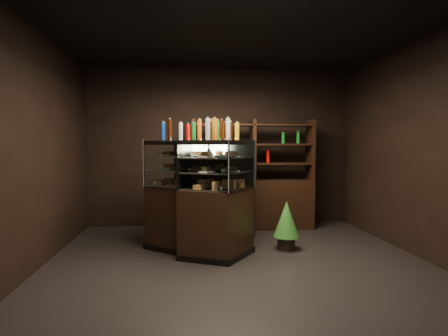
% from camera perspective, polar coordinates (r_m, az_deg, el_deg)
% --- Properties ---
extents(ground, '(5.00, 5.00, 0.00)m').
position_cam_1_polar(ground, '(4.55, 2.73, -16.06)').
color(ground, black).
rests_on(ground, ground).
extents(room_shell, '(5.02, 5.02, 3.01)m').
position_cam_1_polar(room_shell, '(4.29, 2.81, 9.11)').
color(room_shell, black).
rests_on(room_shell, ground).
extents(display_case, '(1.78, 1.66, 1.61)m').
position_cam_1_polar(display_case, '(5.18, -2.43, -7.44)').
color(display_case, black).
rests_on(display_case, ground).
extents(food_display, '(1.28, 1.30, 0.49)m').
position_cam_1_polar(food_display, '(5.09, -2.44, 0.14)').
color(food_display, '#C88448').
rests_on(food_display, display_case).
extents(bottles_top, '(1.11, 1.16, 0.30)m').
position_cam_1_polar(bottles_top, '(5.09, -2.47, 6.08)').
color(bottles_top, black).
rests_on(bottles_top, display_case).
extents(potted_conifer, '(0.38, 0.38, 0.81)m').
position_cam_1_polar(potted_conifer, '(5.27, 10.17, -8.07)').
color(potted_conifer, black).
rests_on(potted_conifer, ground).
extents(back_shelving, '(2.23, 0.46, 2.00)m').
position_cam_1_polar(back_shelving, '(6.46, 4.71, -4.50)').
color(back_shelving, black).
rests_on(back_shelving, ground).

